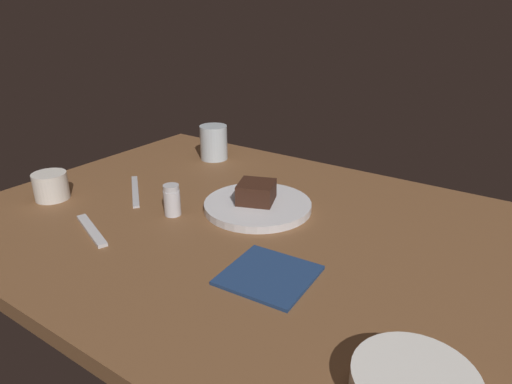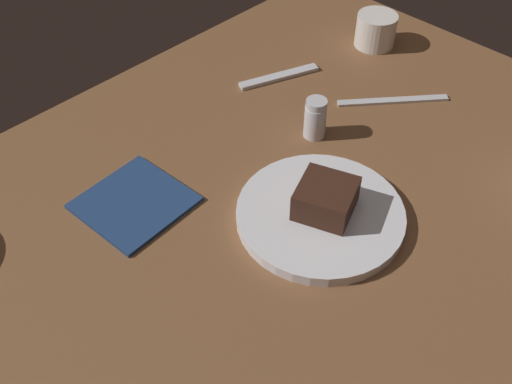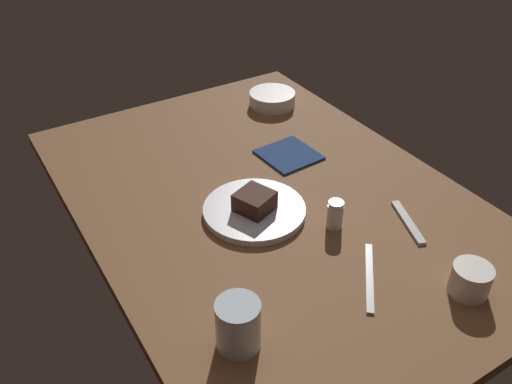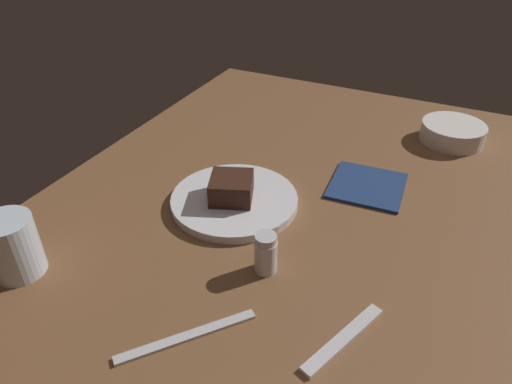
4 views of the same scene
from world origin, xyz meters
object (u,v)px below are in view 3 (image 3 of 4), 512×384
(dessert_spoon, at_px, (408,222))
(folded_napkin, at_px, (289,155))
(dessert_plate, at_px, (254,210))
(water_glass, at_px, (238,325))
(chocolate_cake_slice, at_px, (255,201))
(coffee_cup, at_px, (470,280))
(salt_shaker, at_px, (335,215))
(butter_knife, at_px, (369,277))
(side_bowl, at_px, (272,99))

(dessert_spoon, bearing_deg, folded_napkin, 31.19)
(dessert_plate, xyz_separation_m, dessert_spoon, (-0.21, -0.27, -0.00))
(water_glass, relative_size, folded_napkin, 0.69)
(chocolate_cake_slice, height_order, coffee_cup, coffee_cup)
(salt_shaker, xyz_separation_m, water_glass, (-0.16, 0.34, 0.02))
(dessert_plate, distance_m, coffee_cup, 0.47)
(folded_napkin, bearing_deg, water_glass, 137.56)
(dessert_plate, height_order, butter_knife, dessert_plate)
(side_bowl, bearing_deg, butter_knife, 161.37)
(salt_shaker, relative_size, coffee_cup, 0.89)
(chocolate_cake_slice, bearing_deg, salt_shaker, -135.26)
(dessert_plate, height_order, water_glass, water_glass)
(chocolate_cake_slice, relative_size, butter_knife, 0.39)
(dessert_plate, relative_size, folded_napkin, 1.67)
(folded_napkin, bearing_deg, salt_shaker, 164.44)
(salt_shaker, relative_size, folded_napkin, 0.48)
(dessert_plate, height_order, salt_shaker, salt_shaker)
(chocolate_cake_slice, distance_m, butter_knife, 0.30)
(dessert_spoon, bearing_deg, salt_shaker, 83.68)
(folded_napkin, bearing_deg, dessert_plate, 128.22)
(salt_shaker, height_order, butter_knife, salt_shaker)
(salt_shaker, height_order, dessert_spoon, salt_shaker)
(folded_napkin, bearing_deg, side_bowl, -24.58)
(salt_shaker, bearing_deg, folded_napkin, -15.56)
(dessert_spoon, relative_size, folded_napkin, 1.08)
(chocolate_cake_slice, distance_m, dessert_spoon, 0.34)
(water_glass, bearing_deg, dessert_plate, -35.75)
(chocolate_cake_slice, distance_m, side_bowl, 0.55)
(dessert_plate, height_order, chocolate_cake_slice, chocolate_cake_slice)
(dessert_plate, relative_size, salt_shaker, 3.46)
(water_glass, distance_m, coffee_cup, 0.45)
(chocolate_cake_slice, xyz_separation_m, coffee_cup, (-0.41, -0.22, -0.01))
(water_glass, bearing_deg, dessert_spoon, -79.82)
(side_bowl, xyz_separation_m, folded_napkin, (-0.27, 0.12, -0.02))
(dessert_plate, relative_size, butter_knife, 1.22)
(salt_shaker, bearing_deg, coffee_cup, -161.90)
(side_bowl, relative_size, folded_napkin, 1.00)
(water_glass, height_order, coffee_cup, water_glass)
(water_glass, distance_m, butter_knife, 0.30)
(side_bowl, bearing_deg, water_glass, 143.30)
(side_bowl, bearing_deg, dessert_plate, 142.66)
(dessert_plate, distance_m, side_bowl, 0.54)
(butter_knife, bearing_deg, salt_shaker, -153.32)
(coffee_cup, relative_size, folded_napkin, 0.54)
(chocolate_cake_slice, xyz_separation_m, salt_shaker, (-0.13, -0.13, -0.00))
(salt_shaker, relative_size, butter_knife, 0.35)
(dessert_plate, height_order, coffee_cup, coffee_cup)
(water_glass, bearing_deg, coffee_cup, -105.93)
(dessert_plate, bearing_deg, side_bowl, -37.34)
(dessert_plate, bearing_deg, coffee_cup, -152.57)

